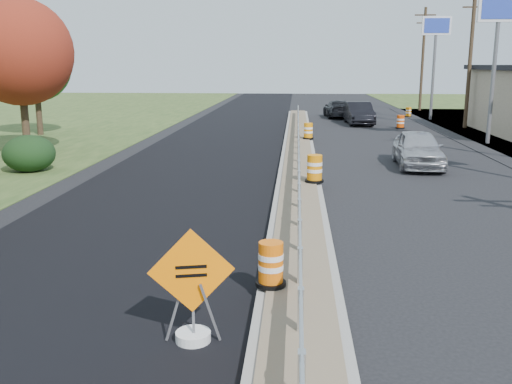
# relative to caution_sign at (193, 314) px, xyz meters

# --- Properties ---
(ground) EXTENTS (140.00, 140.00, 0.00)m
(ground) POSITION_rel_caution_sign_xyz_m (1.70, 8.07, -0.48)
(ground) COLOR black
(ground) RESTS_ON ground
(milled_overlay) EXTENTS (7.20, 120.00, 0.01)m
(milled_overlay) POSITION_rel_caution_sign_xyz_m (-2.70, 18.07, -0.47)
(milled_overlay) COLOR black
(milled_overlay) RESTS_ON ground
(median) EXTENTS (1.60, 55.00, 0.23)m
(median) POSITION_rel_caution_sign_xyz_m (1.70, 16.07, -0.37)
(median) COLOR gray
(median) RESTS_ON ground
(guardrail) EXTENTS (0.10, 46.15, 0.72)m
(guardrail) POSITION_rel_caution_sign_xyz_m (1.70, 17.07, 0.25)
(guardrail) COLOR silver
(guardrail) RESTS_ON median
(pylon_sign_mid) EXTENTS (2.20, 0.30, 7.90)m
(pylon_sign_mid) POSITION_rel_caution_sign_xyz_m (12.20, 24.07, 6.00)
(pylon_sign_mid) COLOR slate
(pylon_sign_mid) RESTS_ON ground
(pylon_sign_north) EXTENTS (2.20, 0.30, 7.90)m
(pylon_sign_north) POSITION_rel_caution_sign_xyz_m (12.20, 38.07, 6.00)
(pylon_sign_north) COLOR slate
(pylon_sign_north) RESTS_ON ground
(utility_pole_nmid) EXTENTS (1.90, 0.26, 9.40)m
(utility_pole_nmid) POSITION_rel_caution_sign_xyz_m (13.20, 32.07, 4.46)
(utility_pole_nmid) COLOR #473523
(utility_pole_nmid) RESTS_ON ground
(utility_pole_north) EXTENTS (1.90, 0.26, 9.40)m
(utility_pole_north) POSITION_rel_caution_sign_xyz_m (13.20, 47.07, 4.46)
(utility_pole_north) COLOR #473523
(utility_pole_north) RESTS_ON ground
(hedge_north) EXTENTS (2.09, 2.09, 1.52)m
(hedge_north) POSITION_rel_caution_sign_xyz_m (-9.30, 14.07, 0.28)
(hedge_north) COLOR black
(hedge_north) RESTS_ON ground
(tree_near_red) EXTENTS (4.95, 4.95, 7.35)m
(tree_near_red) POSITION_rel_caution_sign_xyz_m (-11.30, 18.07, 4.39)
(tree_near_red) COLOR #473523
(tree_near_red) RESTS_ON ground
(tree_near_back) EXTENTS (4.29, 4.29, 6.37)m
(tree_near_back) POSITION_rel_caution_sign_xyz_m (-14.30, 26.07, 3.74)
(tree_near_back) COLOR #473523
(tree_near_back) RESTS_ON ground
(caution_sign) EXTENTS (1.33, 0.57, 1.87)m
(caution_sign) POSITION_rel_caution_sign_xyz_m (0.00, 0.00, 0.00)
(caution_sign) COLOR white
(caution_sign) RESTS_ON ground
(barrel_median_near) EXTENTS (0.58, 0.58, 0.85)m
(barrel_median_near) POSITION_rel_caution_sign_xyz_m (1.15, 1.88, 0.16)
(barrel_median_near) COLOR black
(barrel_median_near) RESTS_ON median
(barrel_median_mid) EXTENTS (0.66, 0.66, 0.97)m
(barrel_median_mid) POSITION_rel_caution_sign_xyz_m (2.25, 11.65, 0.22)
(barrel_median_mid) COLOR black
(barrel_median_mid) RESTS_ON median
(barrel_median_far) EXTENTS (0.61, 0.61, 0.89)m
(barrel_median_far) POSITION_rel_caution_sign_xyz_m (2.25, 23.63, 0.18)
(barrel_median_far) COLOR black
(barrel_median_far) RESTS_ON median
(barrel_shoulder_mid) EXTENTS (0.62, 0.62, 0.91)m
(barrel_shoulder_mid) POSITION_rel_caution_sign_xyz_m (8.70, 31.47, -0.04)
(barrel_shoulder_mid) COLOR black
(barrel_shoulder_mid) RESTS_ON ground
(barrel_shoulder_far) EXTENTS (0.55, 0.55, 0.81)m
(barrel_shoulder_far) POSITION_rel_caution_sign_xyz_m (10.90, 40.39, -0.09)
(barrel_shoulder_far) COLOR black
(barrel_shoulder_far) RESTS_ON ground
(car_silver) EXTENTS (2.06, 4.67, 1.56)m
(car_silver) POSITION_rel_caution_sign_xyz_m (6.81, 16.39, 0.31)
(car_silver) COLOR silver
(car_silver) RESTS_ON ground
(car_dark_mid) EXTENTS (1.95, 4.98, 1.61)m
(car_dark_mid) POSITION_rel_caution_sign_xyz_m (6.12, 34.00, 0.33)
(car_dark_mid) COLOR black
(car_dark_mid) RESTS_ON ground
(car_dark_far) EXTENTS (2.33, 5.04, 1.43)m
(car_dark_far) POSITION_rel_caution_sign_xyz_m (4.97, 39.34, 0.24)
(car_dark_far) COLOR black
(car_dark_far) RESTS_ON ground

